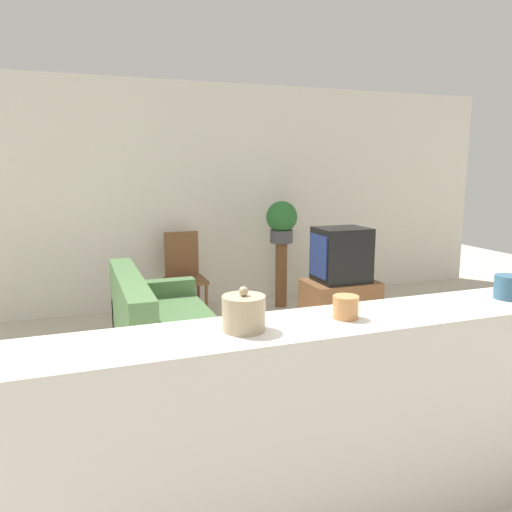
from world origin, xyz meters
name	(u,v)px	position (x,y,z in m)	size (l,w,h in m)	color
ground_plane	(271,453)	(0.00, 0.00, 0.00)	(14.00, 14.00, 0.00)	beige
wall_back	(165,197)	(0.00, 3.43, 1.35)	(9.00, 0.06, 2.70)	silver
couch	(163,335)	(-0.38, 1.54, 0.29)	(0.81, 1.71, 0.83)	#476B3D
tv_stand	(340,305)	(1.55, 1.91, 0.26)	(0.74, 0.51, 0.53)	brown
television	(341,255)	(1.55, 1.91, 0.81)	(0.54, 0.44, 0.56)	black
wooden_chair	(184,271)	(0.12, 3.02, 0.52)	(0.44, 0.44, 0.96)	brown
plant_stand	(281,275)	(1.31, 2.93, 0.40)	(0.14, 0.14, 0.80)	brown
potted_plant	(282,220)	(1.31, 2.93, 1.07)	(0.38, 0.38, 0.50)	#4C4C51
foreground_counter	(323,425)	(0.00, -0.65, 0.52)	(2.86, 0.44, 1.03)	silver
decorative_bowl	(244,313)	(-0.39, -0.65, 1.11)	(0.19, 0.19, 0.19)	tan
candle_jar	(346,307)	(0.10, -0.65, 1.08)	(0.12, 0.12, 0.10)	#C6844C
coffee_tin	(508,287)	(1.07, -0.65, 1.10)	(0.14, 0.14, 0.12)	#335B75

